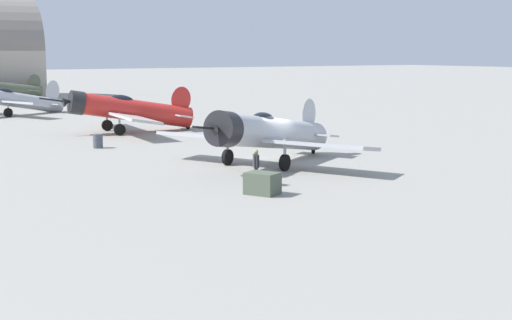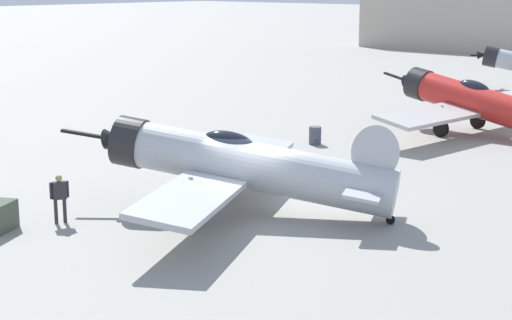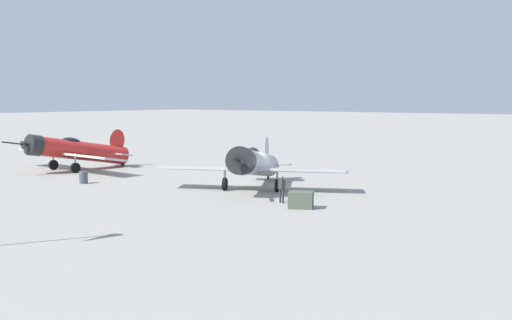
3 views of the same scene
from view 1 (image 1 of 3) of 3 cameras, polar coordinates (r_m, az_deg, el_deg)
name	(u,v)px [view 1 (image 1 of 3)]	position (r m, az deg, el deg)	size (l,w,h in m)	color
ground_plane	(273,164)	(37.39, 1.31, -0.28)	(400.00, 400.00, 0.00)	gray
airplane_foreground	(267,133)	(36.75, 0.90, 2.09)	(10.57, 11.59, 3.21)	#B7BABF
airplane_mid_apron	(127,110)	(52.45, -10.02, 3.85)	(10.85, 12.95, 3.26)	red
airplane_far_line	(10,99)	(69.18, -18.60, 4.50)	(10.23, 11.26, 3.25)	#B7BABF
ground_crew_mechanic	(256,164)	(31.17, 0.00, -0.29)	(0.36, 0.57, 1.55)	#2D2D33
equipment_crate	(262,183)	(29.31, 0.50, -1.83)	(1.39, 1.55, 0.89)	#4C5647
fuel_drum	(98,141)	(44.36, -12.20, 1.45)	(0.60, 0.60, 0.83)	#474C56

